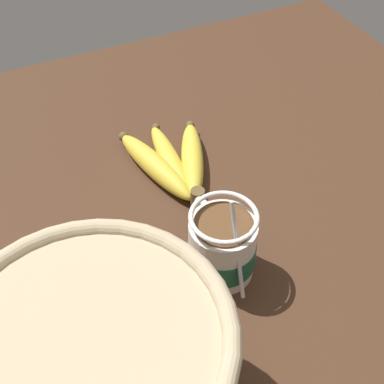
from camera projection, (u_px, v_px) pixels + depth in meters
table at (215, 247)px, 73.92cm from camera, size 106.84×106.84×3.43cm
coffee_mug at (221, 246)px, 66.03cm from camera, size 14.07×8.53×14.19cm
banana_bunch at (173, 162)px, 81.01cm from camera, size 19.91×14.09×4.01cm
woven_basket at (98, 379)px, 49.30cm from camera, size 25.78×25.78×17.41cm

